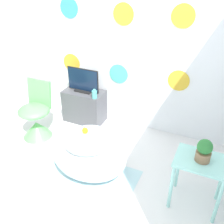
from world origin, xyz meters
TOP-DOWN VIEW (x-y plane):
  - ground_plane at (0.00, 0.00)m, footprint 12.00×12.00m
  - wall_back_dotted at (0.00, 1.76)m, footprint 4.22×0.05m
  - rug at (0.09, 0.51)m, footprint 1.16×0.74m
  - bathtub at (0.12, 0.64)m, footprint 0.83×0.64m
  - rubber_duck at (0.05, 0.70)m, footprint 0.07×0.07m
  - chair at (-0.84, 0.95)m, footprint 0.40×0.40m
  - tv_cabinet at (-0.46, 1.55)m, footprint 0.56×0.32m
  - tv at (-0.46, 1.55)m, footprint 0.46×0.12m
  - vase at (-0.23, 1.44)m, footprint 0.07×0.07m
  - side_table at (1.24, 0.68)m, footprint 0.46×0.34m
  - potted_plant_left at (1.24, 0.68)m, footprint 0.13×0.13m

SIDE VIEW (x-z plane):
  - ground_plane at x=0.00m, z-range 0.00..0.00m
  - rug at x=0.09m, z-range 0.00..0.01m
  - bathtub at x=0.12m, z-range 0.00..0.46m
  - tv_cabinet at x=-0.46m, z-range 0.00..0.47m
  - chair at x=-0.84m, z-range -0.12..0.63m
  - side_table at x=1.24m, z-range 0.16..0.70m
  - rubber_duck at x=0.05m, z-range 0.46..0.54m
  - vase at x=-0.23m, z-range 0.46..0.58m
  - tv at x=-0.46m, z-range 0.45..0.78m
  - potted_plant_left at x=1.24m, z-range 0.54..0.75m
  - wall_back_dotted at x=0.00m, z-range 0.00..2.60m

